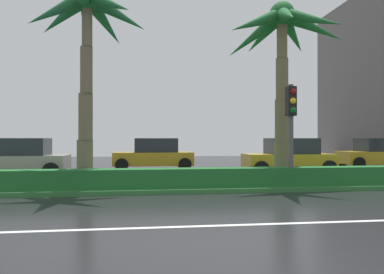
{
  "coord_description": "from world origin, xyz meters",
  "views": [
    {
      "loc": [
        -1.5,
        -5.02,
        1.71
      ],
      "look_at": [
        0.38,
        9.48,
        1.77
      ],
      "focal_mm": 34.19,
      "sensor_mm": 36.0,
      "label": 1
    }
  ],
  "objects_px": {
    "car_in_traffic_third": "(289,157)",
    "car_in_traffic_fourth": "(377,154)",
    "car_in_traffic_leading": "(19,158)",
    "palm_tree_centre_left": "(88,27)",
    "traffic_signal_median_right": "(291,116)",
    "palm_tree_centre": "(282,43)",
    "car_in_traffic_second": "(154,155)"
  },
  "relations": [
    {
      "from": "car_in_traffic_third",
      "to": "car_in_traffic_fourth",
      "type": "relative_size",
      "value": 1.0
    },
    {
      "from": "car_in_traffic_leading",
      "to": "car_in_traffic_third",
      "type": "bearing_deg",
      "value": 179.73
    },
    {
      "from": "palm_tree_centre_left",
      "to": "traffic_signal_median_right",
      "type": "xyz_separation_m",
      "value": [
        6.59,
        -0.81,
        -2.89
      ]
    },
    {
      "from": "car_in_traffic_fourth",
      "to": "traffic_signal_median_right",
      "type": "bearing_deg",
      "value": 43.73
    },
    {
      "from": "car_in_traffic_leading",
      "to": "car_in_traffic_third",
      "type": "height_order",
      "value": "same"
    },
    {
      "from": "palm_tree_centre",
      "to": "traffic_signal_median_right",
      "type": "relative_size",
      "value": 1.96
    },
    {
      "from": "car_in_traffic_second",
      "to": "car_in_traffic_fourth",
      "type": "height_order",
      "value": "same"
    },
    {
      "from": "palm_tree_centre",
      "to": "traffic_signal_median_right",
      "type": "bearing_deg",
      "value": -99.19
    },
    {
      "from": "palm_tree_centre",
      "to": "car_in_traffic_fourth",
      "type": "height_order",
      "value": "palm_tree_centre"
    },
    {
      "from": "car_in_traffic_leading",
      "to": "car_in_traffic_fourth",
      "type": "relative_size",
      "value": 1.0
    },
    {
      "from": "traffic_signal_median_right",
      "to": "car_in_traffic_second",
      "type": "relative_size",
      "value": 0.77
    },
    {
      "from": "car_in_traffic_second",
      "to": "car_in_traffic_fourth",
      "type": "xyz_separation_m",
      "value": [
        12.96,
        -0.39,
        0.0
      ]
    },
    {
      "from": "car_in_traffic_fourth",
      "to": "car_in_traffic_third",
      "type": "bearing_deg",
      "value": 22.54
    },
    {
      "from": "car_in_traffic_fourth",
      "to": "palm_tree_centre_left",
      "type": "bearing_deg",
      "value": 26.23
    },
    {
      "from": "palm_tree_centre_left",
      "to": "car_in_traffic_fourth",
      "type": "distance_m",
      "value": 17.66
    },
    {
      "from": "palm_tree_centre_left",
      "to": "car_in_traffic_third",
      "type": "xyz_separation_m",
      "value": [
        8.84,
        4.86,
        -4.51
      ]
    },
    {
      "from": "traffic_signal_median_right",
      "to": "car_in_traffic_third",
      "type": "bearing_deg",
      "value": 68.27
    },
    {
      "from": "palm_tree_centre_left",
      "to": "car_in_traffic_leading",
      "type": "relative_size",
      "value": 1.54
    },
    {
      "from": "car_in_traffic_second",
      "to": "car_in_traffic_third",
      "type": "height_order",
      "value": "same"
    },
    {
      "from": "palm_tree_centre",
      "to": "car_in_traffic_leading",
      "type": "height_order",
      "value": "palm_tree_centre"
    },
    {
      "from": "palm_tree_centre",
      "to": "car_in_traffic_leading",
      "type": "bearing_deg",
      "value": 157.36
    },
    {
      "from": "palm_tree_centre_left",
      "to": "car_in_traffic_leading",
      "type": "xyz_separation_m",
      "value": [
        -3.73,
        4.92,
        -4.51
      ]
    },
    {
      "from": "traffic_signal_median_right",
      "to": "car_in_traffic_second",
      "type": "distance_m",
      "value": 9.84
    },
    {
      "from": "car_in_traffic_second",
      "to": "car_in_traffic_third",
      "type": "xyz_separation_m",
      "value": [
        6.48,
        -3.07,
        0.0
      ]
    },
    {
      "from": "car_in_traffic_leading",
      "to": "car_in_traffic_second",
      "type": "distance_m",
      "value": 6.8
    },
    {
      "from": "palm_tree_centre",
      "to": "car_in_traffic_leading",
      "type": "xyz_separation_m",
      "value": [
        -10.53,
        4.39,
        -4.37
      ]
    },
    {
      "from": "traffic_signal_median_right",
      "to": "palm_tree_centre",
      "type": "bearing_deg",
      "value": 80.81
    },
    {
      "from": "car_in_traffic_third",
      "to": "car_in_traffic_fourth",
      "type": "bearing_deg",
      "value": -157.46
    },
    {
      "from": "car_in_traffic_leading",
      "to": "car_in_traffic_second",
      "type": "relative_size",
      "value": 1.0
    },
    {
      "from": "palm_tree_centre",
      "to": "car_in_traffic_second",
      "type": "height_order",
      "value": "palm_tree_centre"
    },
    {
      "from": "palm_tree_centre_left",
      "to": "car_in_traffic_third",
      "type": "distance_m",
      "value": 11.05
    },
    {
      "from": "car_in_traffic_second",
      "to": "car_in_traffic_fourth",
      "type": "relative_size",
      "value": 1.0
    }
  ]
}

